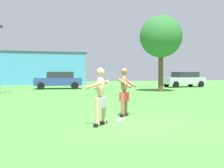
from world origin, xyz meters
TOP-DOWN VIEW (x-y plane):
  - ground_plane at (0.00, 0.00)m, footprint 80.00×80.00m
  - player_with_cap at (0.04, 1.33)m, footprint 0.68×0.82m
  - player_in_gray at (-1.14, -0.03)m, footprint 0.72×0.81m
  - frisbee at (-0.36, 0.66)m, footprint 0.26×0.26m
  - car_blue_near_post at (-0.62, 18.34)m, footprint 4.43×2.31m
  - car_silver_far_end at (12.30, 17.86)m, footprint 4.40×2.23m
  - outbuilding_behind_lot at (-2.38, 29.07)m, footprint 12.43×4.25m
  - tree_left_field at (6.87, 12.35)m, footprint 3.35×3.35m

SIDE VIEW (x-z plane):
  - ground_plane at x=0.00m, z-range 0.00..0.00m
  - frisbee at x=-0.36m, z-range 0.00..0.03m
  - car_blue_near_post at x=-0.62m, z-range 0.03..1.61m
  - car_silver_far_end at x=12.30m, z-range 0.03..1.61m
  - player_in_gray at x=-1.14m, z-range 0.04..1.66m
  - player_with_cap at x=0.04m, z-range 0.07..1.73m
  - outbuilding_behind_lot at x=-2.38m, z-range 0.01..4.14m
  - tree_left_field at x=6.87m, z-range 1.32..7.35m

